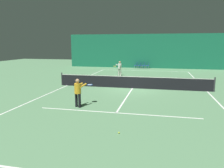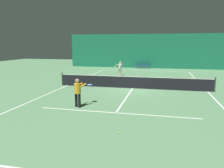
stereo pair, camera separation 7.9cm
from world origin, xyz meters
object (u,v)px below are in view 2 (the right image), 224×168
(tennis_net, at_px, (133,82))
(courtside_chair_2, at_px, (145,65))
(courtside_chair_0, at_px, (137,65))
(player_near, at_px, (78,91))
(courtside_chair_1, at_px, (141,65))
(courtside_chair_3, at_px, (149,65))
(tennis_ball, at_px, (118,133))
(player_far, at_px, (120,67))

(tennis_net, bearing_deg, courtside_chair_2, 90.86)
(courtside_chair_0, height_order, courtside_chair_2, same)
(player_near, relative_size, courtside_chair_2, 1.87)
(courtside_chair_1, xyz_separation_m, courtside_chair_3, (1.12, 0.00, 0.00))
(player_near, height_order, courtside_chair_2, player_near)
(courtside_chair_1, relative_size, tennis_ball, 12.73)
(player_near, bearing_deg, courtside_chair_3, 17.19)
(courtside_chair_1, relative_size, courtside_chair_2, 1.00)
(player_far, height_order, courtside_chair_2, player_far)
(courtside_chair_1, distance_m, tennis_ball, 23.74)
(courtside_chair_1, height_order, tennis_ball, courtside_chair_1)
(courtside_chair_1, xyz_separation_m, courtside_chair_2, (0.56, 0.00, 0.00))
(courtside_chair_1, height_order, courtside_chair_2, same)
(tennis_net, xyz_separation_m, player_far, (-2.27, 6.64, 0.42))
(player_far, height_order, tennis_ball, player_far)
(courtside_chair_3, bearing_deg, courtside_chair_2, -90.00)
(courtside_chair_2, height_order, courtside_chair_3, same)
(courtside_chair_3, height_order, tennis_ball, courtside_chair_3)
(player_far, height_order, courtside_chair_1, player_far)
(courtside_chair_0, bearing_deg, player_far, -6.54)
(courtside_chair_2, xyz_separation_m, courtside_chair_3, (0.56, 0.00, 0.00))
(courtside_chair_0, bearing_deg, tennis_net, 5.18)
(tennis_net, xyz_separation_m, player_near, (-2.23, -5.81, 0.41))
(player_far, xyz_separation_m, courtside_chair_0, (0.93, 8.14, -0.45))
(tennis_net, height_order, courtside_chair_0, tennis_net)
(courtside_chair_0, distance_m, tennis_ball, 23.78)
(courtside_chair_0, height_order, courtside_chair_3, same)
(player_far, bearing_deg, courtside_chair_2, -171.32)
(player_far, distance_m, courtside_chair_1, 8.29)
(tennis_net, relative_size, courtside_chair_1, 14.29)
(player_near, distance_m, courtside_chair_1, 20.65)
(courtside_chair_3, bearing_deg, tennis_ball, 0.67)
(player_far, bearing_deg, courtside_chair_1, -167.57)
(player_far, distance_m, tennis_ball, 15.85)
(tennis_net, xyz_separation_m, courtside_chair_1, (-0.78, 14.78, -0.03))
(courtside_chair_2, height_order, tennis_ball, courtside_chair_2)
(courtside_chair_0, bearing_deg, tennis_ball, 4.71)
(courtside_chair_0, relative_size, courtside_chair_1, 1.00)
(tennis_net, bearing_deg, player_near, -111.00)
(courtside_chair_2, distance_m, tennis_ball, 23.72)
(player_far, bearing_deg, courtside_chair_0, -163.72)
(courtside_chair_2, relative_size, courtside_chair_3, 1.00)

